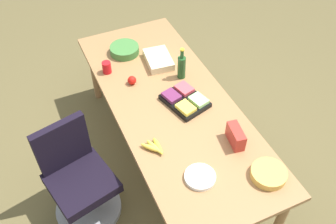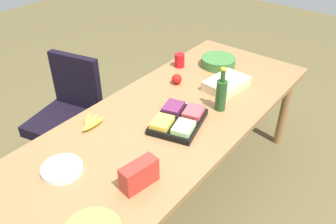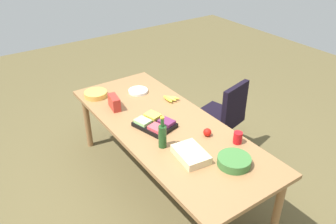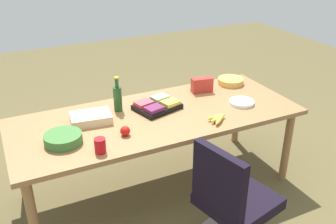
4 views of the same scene
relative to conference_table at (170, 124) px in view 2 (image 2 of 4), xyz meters
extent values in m
plane|color=brown|center=(0.00, 0.00, -0.68)|extent=(10.00, 10.00, 0.00)
cube|color=#986B41|center=(0.00, 0.00, 0.05)|extent=(2.42, 0.97, 0.04)
cylinder|color=#986B41|center=(1.12, -0.39, -0.33)|extent=(0.07, 0.07, 0.71)
cylinder|color=#986B41|center=(1.12, 0.39, -0.33)|extent=(0.07, 0.07, 0.71)
cylinder|color=gray|center=(-0.23, 0.89, -0.65)|extent=(0.56, 0.56, 0.05)
cylinder|color=gray|center=(-0.23, 0.89, -0.45)|extent=(0.06, 0.06, 0.36)
cube|color=black|center=(-0.23, 0.89, -0.27)|extent=(0.58, 0.58, 0.09)
cube|color=black|center=(-0.01, 0.94, 0.00)|extent=(0.16, 0.43, 0.45)
cylinder|color=white|center=(-0.76, 0.13, 0.08)|extent=(0.25, 0.25, 0.03)
cube|color=black|center=(-0.05, -0.10, 0.09)|extent=(0.42, 0.36, 0.04)
cube|color=#A5E086|center=(-0.11, -0.19, 0.12)|extent=(0.17, 0.15, 0.03)
cube|color=#E24852|center=(0.06, -0.15, 0.12)|extent=(0.17, 0.15, 0.03)
cube|color=yellow|center=(-0.15, -0.06, 0.12)|extent=(0.17, 0.15, 0.03)
cube|color=#672650|center=(0.02, -0.01, 0.12)|extent=(0.17, 0.15, 0.03)
cylinder|color=#3C7234|center=(0.81, 0.12, 0.10)|extent=(0.33, 0.33, 0.07)
sphere|color=red|center=(0.36, 0.21, 0.11)|extent=(0.10, 0.10, 0.08)
cylinder|color=#204C21|center=(0.27, -0.22, 0.17)|extent=(0.08, 0.08, 0.21)
cylinder|color=#204C21|center=(0.27, -0.22, 0.32)|extent=(0.03, 0.03, 0.08)
cylinder|color=gold|center=(0.27, -0.22, 0.37)|extent=(0.04, 0.04, 0.01)
cube|color=#B92F25|center=(-0.58, -0.26, 0.14)|extent=(0.21, 0.11, 0.14)
cylinder|color=red|center=(0.60, 0.37, 0.12)|extent=(0.09, 0.09, 0.11)
cube|color=beige|center=(0.53, -0.11, 0.10)|extent=(0.34, 0.26, 0.07)
ellipsoid|color=gold|center=(-0.40, 0.29, 0.09)|extent=(0.17, 0.04, 0.04)
ellipsoid|color=gold|center=(-0.39, 0.32, 0.09)|extent=(0.17, 0.09, 0.04)
ellipsoid|color=yellow|center=(-0.39, 0.35, 0.09)|extent=(0.15, 0.14, 0.04)
camera|label=1|loc=(-2.04, 0.95, 2.29)|focal=40.42mm
camera|label=2|loc=(-1.50, -1.16, 1.39)|focal=37.63mm
camera|label=3|loc=(2.30, -1.56, 1.87)|focal=36.41mm
camera|label=4|loc=(1.17, 2.62, 1.50)|focal=40.91mm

